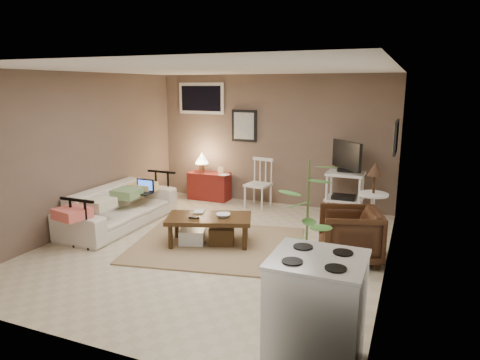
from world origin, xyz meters
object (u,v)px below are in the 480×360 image
at_px(red_console, 209,183).
at_px(armchair, 350,232).
at_px(coffee_table, 209,228).
at_px(potted_plant, 307,228).
at_px(spindle_chair, 259,185).
at_px(sofa, 120,200).
at_px(side_table, 373,192).
at_px(stove, 316,313).
at_px(tv_stand, 345,177).

bearing_deg(red_console, armchair, -33.70).
relative_size(coffee_table, red_console, 1.40).
bearing_deg(potted_plant, red_console, 129.80).
xyz_separation_m(spindle_chair, armchair, (1.91, -1.84, -0.05)).
bearing_deg(potted_plant, sofa, 158.43).
relative_size(side_table, armchair, 1.52).
xyz_separation_m(sofa, red_console, (0.58, 1.99, -0.09)).
bearing_deg(armchair, side_table, 152.00).
height_order(sofa, stove, stove).
distance_m(sofa, armchair, 3.59).
bearing_deg(coffee_table, red_console, 116.48).
xyz_separation_m(coffee_table, potted_plant, (1.65, -1.08, 0.56)).
bearing_deg(armchair, stove, -15.46).
xyz_separation_m(spindle_chair, tv_stand, (1.55, 0.00, 0.26)).
height_order(spindle_chair, armchair, spindle_chair).
distance_m(sofa, potted_plant, 3.61).
bearing_deg(potted_plant, armchair, 78.89).
xyz_separation_m(red_console, side_table, (3.19, -1.07, 0.38)).
xyz_separation_m(coffee_table, stove, (1.97, -2.06, 0.22)).
bearing_deg(stove, spindle_chair, 115.61).
xyz_separation_m(coffee_table, side_table, (2.08, 1.15, 0.45)).
height_order(coffee_table, stove, stove).
height_order(tv_stand, armchair, tv_stand).
relative_size(tv_stand, side_table, 1.15).
bearing_deg(armchair, tv_stand, 173.95).
relative_size(sofa, side_table, 1.88).
bearing_deg(coffee_table, side_table, 28.86).
bearing_deg(coffee_table, spindle_chair, 90.18).
distance_m(coffee_table, armchair, 1.92).
height_order(red_console, stove, stove).
relative_size(sofa, stove, 2.27).
bearing_deg(sofa, armchair, -90.33).
distance_m(red_console, stove, 5.27).
xyz_separation_m(sofa, armchair, (3.59, -0.02, -0.04)).
distance_m(coffee_table, spindle_chair, 2.07).
relative_size(potted_plant, stove, 1.63).
height_order(sofa, red_console, red_console).
distance_m(red_console, armchair, 3.62).
bearing_deg(armchair, sofa, -107.44).
bearing_deg(armchair, spindle_chair, -151.11).
relative_size(red_console, stove, 0.99).
bearing_deg(stove, coffee_table, 133.67).
xyz_separation_m(coffee_table, spindle_chair, (-0.01, 2.06, 0.18)).
relative_size(sofa, potted_plant, 1.39).
distance_m(sofa, tv_stand, 3.72).
height_order(coffee_table, sofa, sofa).
bearing_deg(armchair, potted_plant, -28.22).
height_order(side_table, stove, side_table).
relative_size(red_console, armchair, 1.24).
bearing_deg(armchair, red_console, -140.81).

